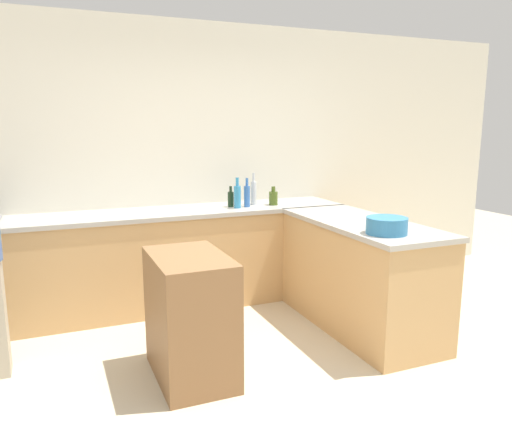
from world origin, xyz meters
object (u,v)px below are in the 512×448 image
Objects in this scene: water_bottle_blue at (247,195)px; dish_soap_bottle at (237,196)px; wine_bottle_dark at (231,199)px; island_table at (190,317)px; olive_oil_bottle at (273,198)px; vinegar_bottle_clear at (254,192)px; mixing_bowl at (387,226)px.

dish_soap_bottle is at bearing -165.02° from water_bottle_blue.
island_table is at bearing -119.85° from wine_bottle_dark.
dish_soap_bottle is (0.84, 1.31, 0.61)m from island_table.
wine_bottle_dark reaches higher than olive_oil_bottle.
dish_soap_bottle is at bearing -149.64° from vinegar_bottle_clear.
olive_oil_bottle reaches higher than island_table.
mixing_bowl is at bearing -82.63° from olive_oil_bottle.
dish_soap_bottle is at bearing -174.63° from olive_oil_bottle.
vinegar_bottle_clear reaches higher than island_table.
vinegar_bottle_clear is at bearing 53.64° from island_table.
island_table is 1.67m from dish_soap_bottle.
mixing_bowl is 0.95× the size of vinegar_bottle_clear.
olive_oil_bottle is (0.43, -0.05, -0.01)m from wine_bottle_dark.
mixing_bowl is 1.62m from water_bottle_blue.
island_table is at bearing -125.32° from water_bottle_blue.
wine_bottle_dark is 0.26m from vinegar_bottle_clear.
water_bottle_blue is (0.15, -0.06, 0.03)m from wine_bottle_dark.
vinegar_bottle_clear is (-0.17, 0.09, 0.05)m from olive_oil_bottle.
wine_bottle_dark is (-0.63, 1.60, 0.02)m from mixing_bowl.
dish_soap_bottle is at bearing -68.00° from wine_bottle_dark.
olive_oil_bottle is 0.20m from vinegar_bottle_clear.
island_table is at bearing -122.62° from dish_soap_bottle.
dish_soap_bottle is 0.12m from water_bottle_blue.
wine_bottle_dark is 0.72× the size of water_bottle_blue.
vinegar_bottle_clear reaches higher than mixing_bowl.
mixing_bowl is 1.63m from dish_soap_bottle.
island_table is 1.90m from vinegar_bottle_clear.
water_bottle_blue is (0.11, 0.03, -0.00)m from dish_soap_bottle.
vinegar_bottle_clear reaches higher than olive_oil_bottle.
vinegar_bottle_clear reaches higher than dish_soap_bottle.
water_bottle_blue is at bearing 14.98° from dish_soap_bottle.
mixing_bowl is at bearing -68.42° from wine_bottle_dark.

